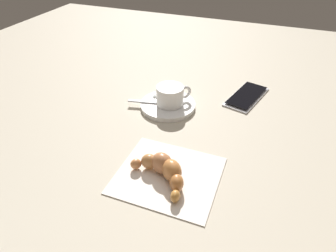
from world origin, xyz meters
The scene contains 8 objects.
ground_plane centered at (0.00, 0.00, 0.00)m, with size 1.80×1.80×0.00m, color #ACA28C.
saucer centered at (0.12, 0.04, 0.01)m, with size 0.14×0.14×0.01m, color silver.
espresso_cup centered at (0.12, 0.03, 0.04)m, with size 0.08×0.08×0.05m.
teaspoon centered at (0.11, 0.05, 0.01)m, with size 0.04×0.13×0.01m.
sugar_packet centered at (0.15, 0.06, 0.01)m, with size 0.07×0.02×0.01m, color white.
napkin centered at (-0.10, -0.05, 0.00)m, with size 0.17×0.18×0.00m, color silver.
croissant centered at (-0.11, -0.04, 0.02)m, with size 0.09×0.12×0.04m.
cell_phone centered at (0.24, -0.14, 0.00)m, with size 0.16×0.10×0.01m.
Camera 1 is at (-0.46, -0.18, 0.39)m, focal length 31.48 mm.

